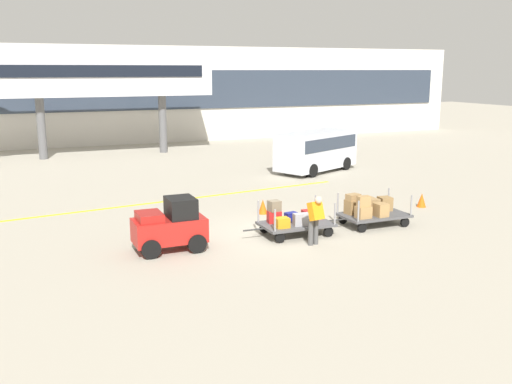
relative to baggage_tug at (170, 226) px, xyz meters
name	(u,v)px	position (x,y,z in m)	size (l,w,h in m)	color
ground_plane	(277,234)	(3.65, 0.35, -0.75)	(120.00, 120.00, 0.00)	#A8A08E
apron_lead_line	(172,201)	(1.72, 6.44, -0.75)	(16.02, 0.20, 0.01)	yellow
terminal_building	(126,95)	(3.65, 26.33, 2.72)	(55.11, 2.51, 6.94)	beige
jet_bridge	(73,75)	(-0.53, 20.35, 4.16)	(15.44, 3.00, 6.27)	silver
baggage_tug	(170,226)	(0.00, 0.00, 0.00)	(2.11, 1.24, 1.58)	red
baggage_cart_lead	(293,221)	(4.06, 0.05, -0.27)	(3.00, 1.41, 1.13)	#4C4C4F
baggage_cart_middle	(370,210)	(7.06, 0.10, -0.20)	(3.00, 1.41, 1.15)	#4C4C4F
baggage_handler	(315,218)	(4.19, -1.20, 0.11)	(0.47, 0.49, 1.56)	#4C4C4C
shuttle_van	(316,148)	(10.48, 10.23, 0.48)	(5.15, 3.74, 2.10)	silver
safety_cone_near	(263,207)	(4.28, 3.00, -0.48)	(0.36, 0.36, 0.55)	#EA590F
safety_cone_far	(422,200)	(10.43, 1.57, -0.48)	(0.36, 0.36, 0.55)	#EA590F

